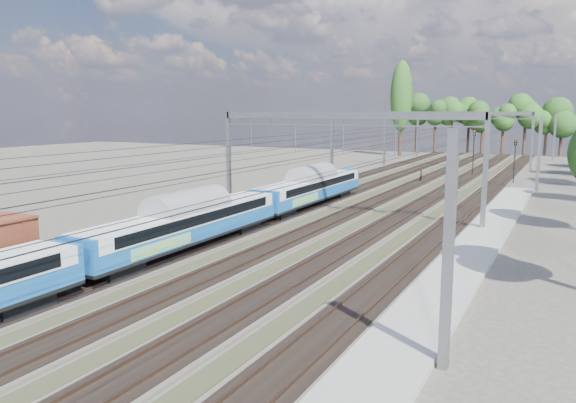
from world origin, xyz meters
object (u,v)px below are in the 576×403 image
at_px(signal_near, 474,147).
at_px(signal_far, 515,156).
at_px(worker, 421,176).
at_px(emu_train, 184,218).

distance_m(signal_near, signal_far, 8.20).
bearing_deg(signal_far, signal_near, 155.16).
bearing_deg(worker, signal_near, -31.65).
bearing_deg(signal_far, worker, -138.10).
bearing_deg(signal_near, emu_train, -120.11).
bearing_deg(emu_train, worker, 84.06).
xyz_separation_m(worker, signal_far, (10.66, 4.58, 2.65)).
relative_size(worker, signal_near, 0.25).
relative_size(emu_train, signal_near, 8.86).
distance_m(emu_train, worker, 43.58).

